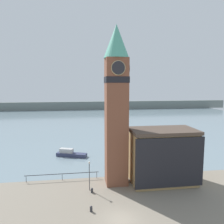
# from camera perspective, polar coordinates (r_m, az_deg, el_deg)

# --- Properties ---
(ground_plane) EXTENTS (160.00, 160.00, 0.00)m
(ground_plane) POSITION_cam_1_polar(r_m,az_deg,el_deg) (28.36, 2.22, -26.25)
(ground_plane) COLOR gray
(water) EXTENTS (160.00, 120.00, 0.00)m
(water) POSITION_cam_1_polar(r_m,az_deg,el_deg) (96.62, -5.40, -2.07)
(water) COLOR gray
(water) RESTS_ON ground_plane
(far_shoreline) EXTENTS (180.00, 3.00, 5.00)m
(far_shoreline) POSITION_cam_1_polar(r_m,az_deg,el_deg) (135.95, -6.20, 1.69)
(far_shoreline) COLOR slate
(far_shoreline) RESTS_ON water
(pier_railing) EXTENTS (11.95, 0.08, 1.09)m
(pier_railing) POSITION_cam_1_polar(r_m,az_deg,el_deg) (38.10, -12.90, -15.60)
(pier_railing) COLOR #232328
(pier_railing) RESTS_ON ground_plane
(clock_tower) EXTENTS (3.81, 3.81, 24.43)m
(clock_tower) POSITION_cam_1_polar(r_m,az_deg,el_deg) (33.40, 1.13, 2.66)
(clock_tower) COLOR brown
(clock_tower) RESTS_ON ground_plane
(pier_building) EXTENTS (10.41, 6.10, 8.65)m
(pier_building) POSITION_cam_1_polar(r_m,az_deg,el_deg) (36.24, 13.15, -11.10)
(pier_building) COLOR tan
(pier_building) RESTS_ON ground_plane
(boat_near) EXTENTS (6.77, 3.74, 1.70)m
(boat_near) POSITION_cam_1_polar(r_m,az_deg,el_deg) (49.28, -10.86, -10.63)
(boat_near) COLOR #333856
(boat_near) RESTS_ON water
(mooring_bollard_near) EXTENTS (0.36, 0.36, 0.71)m
(mooring_bollard_near) POSITION_cam_1_polar(r_m,az_deg,el_deg) (33.78, -5.26, -19.65)
(mooring_bollard_near) COLOR #2D2D33
(mooring_bollard_near) RESTS_ON ground_plane
(mooring_bollard_far) EXTENTS (0.34, 0.34, 0.73)m
(mooring_bollard_far) POSITION_cam_1_polar(r_m,az_deg,el_deg) (29.60, -5.47, -23.80)
(mooring_bollard_far) COLOR #2D2D33
(mooring_bollard_far) RESTS_ON ground_plane
(lamp_post) EXTENTS (0.32, 0.32, 4.43)m
(lamp_post) POSITION_cam_1_polar(r_m,az_deg,el_deg) (33.36, -5.95, -14.97)
(lamp_post) COLOR #2D2D33
(lamp_post) RESTS_ON ground_plane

